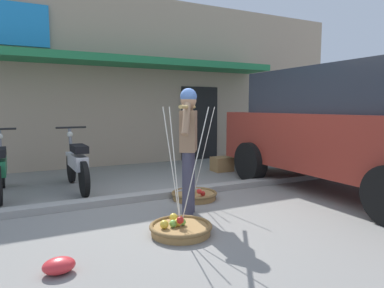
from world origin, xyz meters
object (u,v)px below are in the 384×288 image
at_px(fruit_basket_right_side, 194,195).
at_px(wooden_crate, 222,164).
at_px(fruit_vendor, 189,143).
at_px(motorcycle_nearest_shop, 0,169).
at_px(plastic_litter_bag, 59,266).
at_px(parked_truck, 351,126).
at_px(motorcycle_second_in_row, 77,164).
at_px(fruit_basket_left_side, 180,228).

bearing_deg(fruit_basket_right_side, wooden_crate, 48.08).
relative_size(fruit_vendor, fruit_basket_right_side, 1.17).
distance_m(motorcycle_nearest_shop, plastic_litter_bag, 3.29).
height_order(motorcycle_nearest_shop, parked_truck, parked_truck).
xyz_separation_m(fruit_vendor, motorcycle_nearest_shop, (-2.32, 2.22, -0.52)).
distance_m(motorcycle_second_in_row, parked_truck, 4.74).
bearing_deg(plastic_litter_bag, motorcycle_second_in_row, 78.83).
relative_size(fruit_vendor, parked_truck, 0.35).
bearing_deg(fruit_basket_right_side, motorcycle_nearest_shop, 149.86).
height_order(plastic_litter_bag, wooden_crate, wooden_crate).
xyz_separation_m(fruit_basket_right_side, motorcycle_nearest_shop, (-2.73, 1.59, 0.38)).
xyz_separation_m(fruit_basket_left_side, wooden_crate, (2.48, 3.10, 0.09)).
bearing_deg(wooden_crate, motorcycle_nearest_shop, -176.71).
xyz_separation_m(fruit_vendor, motorcycle_second_in_row, (-1.13, 2.14, -0.52)).
height_order(fruit_vendor, fruit_basket_right_side, fruit_vendor).
height_order(fruit_basket_right_side, motorcycle_nearest_shop, fruit_basket_right_side).
bearing_deg(parked_truck, plastic_litter_bag, -169.80).
bearing_deg(parked_truck, fruit_basket_right_side, 163.08).
bearing_deg(plastic_litter_bag, parked_truck, 10.20).
height_order(fruit_basket_left_side, motorcycle_nearest_shop, fruit_basket_left_side).
bearing_deg(motorcycle_second_in_row, fruit_vendor, -62.12).
bearing_deg(parked_truck, fruit_vendor, 177.16).
bearing_deg(motorcycle_nearest_shop, fruit_basket_left_side, -56.15).
height_order(fruit_vendor, plastic_litter_bag, fruit_vendor).
relative_size(fruit_vendor, fruit_basket_left_side, 1.17).
bearing_deg(motorcycle_nearest_shop, parked_truck, -24.09).
distance_m(motorcycle_nearest_shop, motorcycle_second_in_row, 1.19).
bearing_deg(parked_truck, motorcycle_second_in_row, 150.82).
height_order(fruit_basket_right_side, motorcycle_second_in_row, fruit_basket_right_side).
height_order(fruit_basket_left_side, wooden_crate, fruit_basket_left_side).
bearing_deg(fruit_basket_left_side, motorcycle_nearest_shop, 123.85).
distance_m(fruit_basket_left_side, wooden_crate, 3.97).
relative_size(motorcycle_nearest_shop, wooden_crate, 4.14).
distance_m(motorcycle_second_in_row, plastic_litter_bag, 3.22).
height_order(motorcycle_nearest_shop, motorcycle_second_in_row, same).
xyz_separation_m(motorcycle_nearest_shop, wooden_crate, (4.39, 0.25, -0.29)).
distance_m(fruit_basket_left_side, motorcycle_second_in_row, 2.89).
distance_m(fruit_basket_right_side, motorcycle_second_in_row, 2.19).
bearing_deg(fruit_basket_right_side, fruit_vendor, -123.00).
relative_size(fruit_basket_right_side, wooden_crate, 3.30).
relative_size(fruit_basket_left_side, plastic_litter_bag, 5.19).
bearing_deg(fruit_basket_left_side, motorcycle_second_in_row, 104.54).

